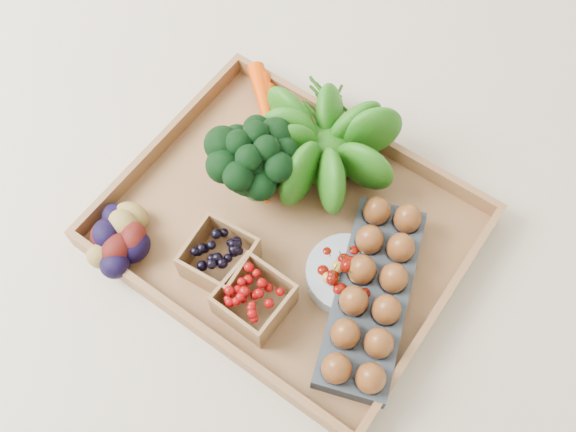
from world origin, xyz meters
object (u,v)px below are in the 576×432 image
Objects in this scene: tray at (288,230)px; egg_carton at (371,297)px; cherry_bowl at (347,275)px; broccoli at (255,173)px.

tray is 0.18m from egg_carton.
tray is 0.13m from cherry_bowl.
egg_carton reaches higher than tray.
cherry_bowl is 0.05m from egg_carton.
tray is 4.27× the size of cherry_bowl.
broccoli reaches higher than cherry_bowl.
cherry_bowl is at bearing -12.57° from broccoli.
broccoli is 0.27m from egg_carton.
broccoli is (-0.09, 0.03, 0.06)m from tray.
egg_carton is (0.05, -0.01, 0.00)m from cherry_bowl.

